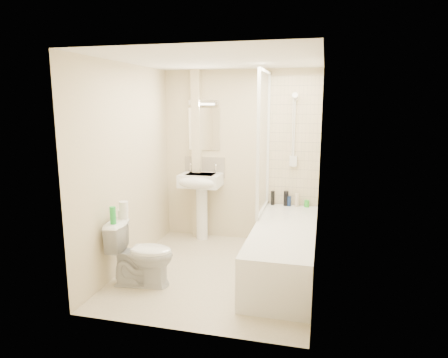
# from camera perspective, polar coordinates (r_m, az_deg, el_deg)

# --- Properties ---
(floor) EXTENTS (2.50, 2.50, 0.00)m
(floor) POSITION_cam_1_polar(r_m,az_deg,el_deg) (4.80, -0.93, -13.16)
(floor) COLOR beige
(floor) RESTS_ON ground
(wall_back) EXTENTS (2.20, 0.02, 2.40)m
(wall_back) POSITION_cam_1_polar(r_m,az_deg,el_deg) (5.65, 2.30, 3.21)
(wall_back) COLOR beige
(wall_back) RESTS_ON ground
(wall_left) EXTENTS (0.02, 2.50, 2.40)m
(wall_left) POSITION_cam_1_polar(r_m,az_deg,el_deg) (4.85, -13.65, 1.60)
(wall_left) COLOR beige
(wall_left) RESTS_ON ground
(wall_right) EXTENTS (0.02, 2.50, 2.40)m
(wall_right) POSITION_cam_1_polar(r_m,az_deg,el_deg) (4.30, 13.33, 0.45)
(wall_right) COLOR beige
(wall_right) RESTS_ON ground
(ceiling) EXTENTS (2.20, 2.50, 0.02)m
(ceiling) POSITION_cam_1_polar(r_m,az_deg,el_deg) (4.40, -1.03, 16.67)
(ceiling) COLOR white
(ceiling) RESTS_ON wall_back
(tile_back) EXTENTS (0.70, 0.01, 1.75)m
(tile_back) POSITION_cam_1_polar(r_m,az_deg,el_deg) (5.51, 9.98, 5.21)
(tile_back) COLOR beige
(tile_back) RESTS_ON wall_back
(tile_right) EXTENTS (0.01, 2.10, 1.75)m
(tile_right) POSITION_cam_1_polar(r_m,az_deg,el_deg) (4.45, 13.34, 3.73)
(tile_right) COLOR beige
(tile_right) RESTS_ON wall_right
(pipe_boxing) EXTENTS (0.12, 0.12, 2.40)m
(pipe_boxing) POSITION_cam_1_polar(r_m,az_deg,el_deg) (5.75, -3.90, 3.33)
(pipe_boxing) COLOR beige
(pipe_boxing) RESTS_ON ground
(splashback) EXTENTS (0.60, 0.02, 0.30)m
(splashback) POSITION_cam_1_polar(r_m,az_deg,el_deg) (5.79, -2.78, 1.70)
(splashback) COLOR beige
(splashback) RESTS_ON wall_back
(mirror) EXTENTS (0.46, 0.01, 0.60)m
(mirror) POSITION_cam_1_polar(r_m,az_deg,el_deg) (5.73, -2.84, 7.14)
(mirror) COLOR white
(mirror) RESTS_ON wall_back
(strip_light) EXTENTS (0.42, 0.07, 0.07)m
(strip_light) POSITION_cam_1_polar(r_m,az_deg,el_deg) (5.69, -2.94, 10.84)
(strip_light) COLOR silver
(strip_light) RESTS_ON wall_back
(bathtub) EXTENTS (0.70, 2.10, 0.55)m
(bathtub) POSITION_cam_1_polar(r_m,az_deg,el_deg) (4.74, 8.57, -9.85)
(bathtub) COLOR white
(bathtub) RESTS_ON ground
(shower_screen) EXTENTS (0.04, 0.92, 1.80)m
(shower_screen) POSITION_cam_1_polar(r_m,az_deg,el_deg) (5.11, 5.70, 5.16)
(shower_screen) COLOR white
(shower_screen) RESTS_ON bathtub
(shower_fixture) EXTENTS (0.10, 0.16, 0.99)m
(shower_fixture) POSITION_cam_1_polar(r_m,az_deg,el_deg) (5.45, 9.97, 6.43)
(shower_fixture) COLOR white
(shower_fixture) RESTS_ON wall_back
(pedestal_sink) EXTENTS (0.57, 0.51, 1.10)m
(pedestal_sink) POSITION_cam_1_polar(r_m,az_deg,el_deg) (5.63, -3.42, -1.27)
(pedestal_sink) COLOR white
(pedestal_sink) RESTS_ON ground
(bottle_black_a) EXTENTS (0.05, 0.05, 0.20)m
(bottle_black_a) POSITION_cam_1_polar(r_m,az_deg,el_deg) (5.59, 6.97, -2.71)
(bottle_black_a) COLOR black
(bottle_black_a) RESTS_ON bathtub
(bottle_black_b) EXTENTS (0.06, 0.06, 0.21)m
(bottle_black_b) POSITION_cam_1_polar(r_m,az_deg,el_deg) (5.57, 8.84, -2.76)
(bottle_black_b) COLOR black
(bottle_black_b) RESTS_ON bathtub
(bottle_blue) EXTENTS (0.06, 0.06, 0.14)m
(bottle_blue) POSITION_cam_1_polar(r_m,az_deg,el_deg) (5.57, 9.27, -3.12)
(bottle_blue) COLOR navy
(bottle_blue) RESTS_ON bathtub
(bottle_cream) EXTENTS (0.06, 0.06, 0.18)m
(bottle_cream) POSITION_cam_1_polar(r_m,az_deg,el_deg) (5.56, 10.38, -2.95)
(bottle_cream) COLOR beige
(bottle_cream) RESTS_ON bathtub
(bottle_green) EXTENTS (0.07, 0.07, 0.09)m
(bottle_green) POSITION_cam_1_polar(r_m,az_deg,el_deg) (5.57, 11.74, -3.46)
(bottle_green) COLOR green
(bottle_green) RESTS_ON bathtub
(toilet) EXTENTS (0.56, 0.78, 0.70)m
(toilet) POSITION_cam_1_polar(r_m,az_deg,el_deg) (4.47, -11.72, -10.38)
(toilet) COLOR white
(toilet) RESTS_ON ground
(toilet_roll_lower) EXTENTS (0.11, 0.11, 0.09)m
(toilet_roll_lower) POSITION_cam_1_polar(r_m,az_deg,el_deg) (4.55, -14.25, -4.85)
(toilet_roll_lower) COLOR white
(toilet_roll_lower) RESTS_ON toilet
(toilet_roll_upper) EXTENTS (0.10, 0.10, 0.11)m
(toilet_roll_upper) POSITION_cam_1_polar(r_m,az_deg,el_deg) (4.48, -14.16, -3.81)
(toilet_roll_upper) COLOR white
(toilet_roll_upper) RESTS_ON toilet_roll_lower
(green_bottle) EXTENTS (0.06, 0.06, 0.19)m
(green_bottle) POSITION_cam_1_polar(r_m,az_deg,el_deg) (4.34, -15.59, -5.03)
(green_bottle) COLOR green
(green_bottle) RESTS_ON toilet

